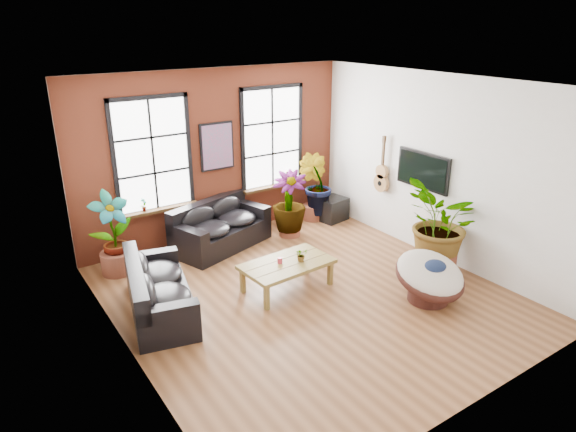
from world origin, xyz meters
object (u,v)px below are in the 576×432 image
Objects in this scene: sofa_left at (156,291)px; coffee_table at (287,265)px; papasan_chair at (430,276)px; sofa_back at (219,227)px.

coffee_table is (2.15, -0.51, 0.06)m from sofa_left.
papasan_chair is (1.71, -1.66, 0.01)m from coffee_table.
sofa_left is at bearing 163.03° from coffee_table.
sofa_back reaches higher than coffee_table.
sofa_back is 1.88× the size of papasan_chair.
papasan_chair reaches higher than coffee_table.
coffee_table is 1.35× the size of papasan_chair.
sofa_back is 2.26m from coffee_table.
sofa_left is 2.21m from coffee_table.
sofa_left is at bearing 151.09° from papasan_chair.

